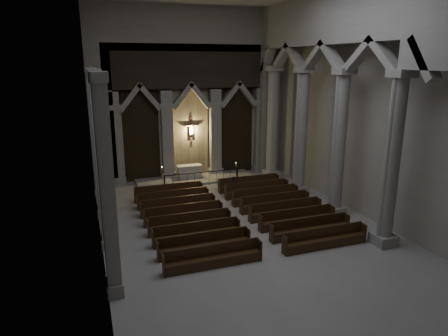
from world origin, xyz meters
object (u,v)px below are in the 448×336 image
altar (189,171)px  worshipper (234,186)px  candle_stand_left (162,182)px  pews (235,214)px  altar_rail (202,177)px  candle_stand_right (236,177)px

altar → worshipper: worshipper is taller
candle_stand_left → pews: (2.63, -6.99, -0.10)m
altar_rail → candle_stand_right: candle_stand_right is taller
altar_rail → candle_stand_left: bearing=167.1°
candle_stand_left → worshipper: 5.13m
pews → worshipper: bearing=70.2°
candle_stand_left → altar: bearing=30.4°
altar_rail → worshipper: size_ratio=4.18×
candle_stand_right → altar_rail: bearing=-177.3°
candle_stand_right → worshipper: candle_stand_right is taller
candle_stand_left → candle_stand_right: candle_stand_left is taller
altar_rail → pews: (-0.00, -6.39, -0.38)m
altar → pews: 8.31m
altar_rail → worshipper: worshipper is taller
altar → candle_stand_left: bearing=-149.6°
altar_rail → worshipper: 2.95m
candle_stand_left → worshipper: candle_stand_left is taller
altar_rail → pews: size_ratio=0.55×
candle_stand_right → pews: (-2.56, -6.51, -0.08)m
altar_rail → candle_stand_right: bearing=2.7°
altar → candle_stand_right: bearing=-31.1°
altar_rail → candle_stand_left: size_ratio=3.55×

